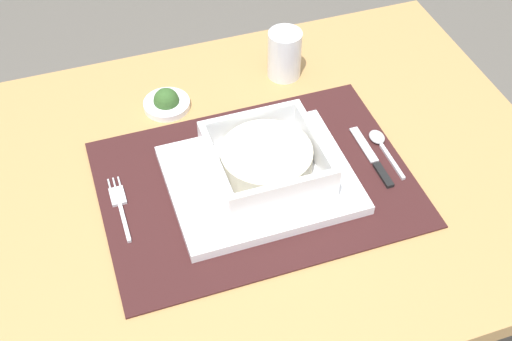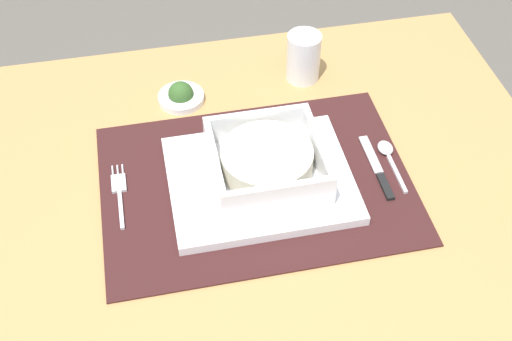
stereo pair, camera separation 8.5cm
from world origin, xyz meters
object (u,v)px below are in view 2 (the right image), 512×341
butter_knife (379,172)px  drinking_glass (303,59)px  dining_table (250,217)px  spoon (388,153)px  porridge_bowl (267,162)px  condiment_saucer (181,96)px  fork (119,191)px

butter_knife → drinking_glass: bearing=105.4°
dining_table → drinking_glass: (0.14, 0.22, 0.14)m
spoon → butter_knife: spoon is taller
porridge_bowl → butter_knife: 0.18m
butter_knife → condiment_saucer: 0.36m
fork → drinking_glass: bearing=33.1°
dining_table → drinking_glass: bearing=57.2°
dining_table → fork: bearing=179.1°
porridge_bowl → butter_knife: (0.17, -0.02, -0.04)m
dining_table → porridge_bowl: size_ratio=5.84×
spoon → condiment_saucer: size_ratio=1.40×
dining_table → condiment_saucer: bearing=112.2°
condiment_saucer → porridge_bowl: bearing=-64.4°
spoon → butter_knife: size_ratio=0.83×
porridge_bowl → drinking_glass: size_ratio=1.87×
drinking_glass → spoon: bearing=-69.6°
porridge_bowl → fork: size_ratio=1.29×
drinking_glass → condiment_saucer: 0.22m
condiment_saucer → drinking_glass: bearing=5.3°
dining_table → spoon: bearing=-1.1°
drinking_glass → condiment_saucer: (-0.22, -0.02, -0.03)m
dining_table → spoon: spoon is taller
porridge_bowl → drinking_glass: drinking_glass is taller
butter_knife → drinking_glass: drinking_glass is taller
dining_table → condiment_saucer: 0.24m
spoon → condiment_saucer: bearing=143.7°
porridge_bowl → butter_knife: porridge_bowl is taller
fork → spoon: (0.42, -0.01, 0.00)m
butter_knife → porridge_bowl: bearing=176.8°
fork → spoon: size_ratio=1.16×
dining_table → porridge_bowl: (0.02, -0.02, 0.15)m
butter_knife → condiment_saucer: size_ratio=1.68×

